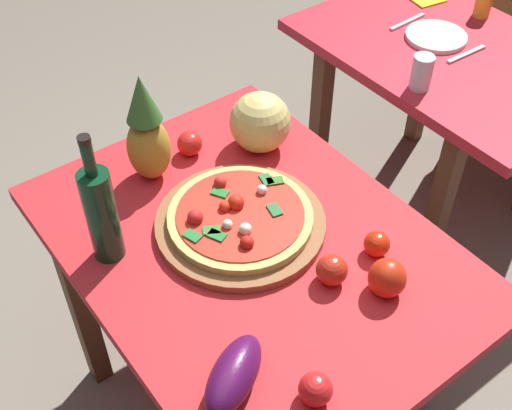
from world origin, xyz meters
name	(u,v)px	position (x,y,z in m)	size (l,w,h in m)	color
ground_plane	(253,392)	(0.00, 0.00, 0.00)	(10.00, 10.00, 0.00)	gray
display_table	(252,268)	(0.00, 0.00, 0.64)	(1.12, 0.83, 0.74)	brown
background_table	(445,76)	(-0.31, 1.11, 0.63)	(1.06, 0.72, 0.74)	brown
pizza_board	(240,224)	(-0.06, 0.01, 0.75)	(0.44, 0.44, 0.03)	brown
pizza	(239,216)	(-0.06, 0.01, 0.78)	(0.37, 0.37, 0.06)	#D1B860
wine_bottle	(101,213)	(-0.18, -0.30, 0.88)	(0.08, 0.08, 0.37)	#0F371F
pineapple_left	(147,134)	(-0.37, -0.07, 0.89)	(0.12, 0.12, 0.33)	#B88E31
melon	(260,122)	(-0.29, 0.25, 0.83)	(0.18, 0.18, 0.18)	#DDCB71
bell_pepper	(387,278)	(0.31, 0.16, 0.79)	(0.09, 0.09, 0.10)	red
eggplant	(234,375)	(0.30, -0.27, 0.79)	(0.20, 0.09, 0.09)	#481042
tomato_near_board	(190,144)	(-0.38, 0.07, 0.78)	(0.07, 0.07, 0.07)	red
tomato_at_corner	(377,244)	(0.21, 0.22, 0.77)	(0.07, 0.07, 0.07)	red
tomato_by_bottle	(332,270)	(0.21, 0.08, 0.78)	(0.08, 0.08, 0.08)	red
tomato_beside_pepper	(316,389)	(0.42, -0.15, 0.78)	(0.07, 0.07, 0.07)	red
drinking_glass_juice	(484,3)	(-0.41, 1.38, 0.79)	(0.06, 0.06, 0.10)	gold
drinking_glass_water	(422,72)	(-0.22, 0.84, 0.80)	(0.07, 0.07, 0.12)	silver
dinner_plate	(436,36)	(-0.39, 1.12, 0.75)	(0.22, 0.22, 0.02)	white
fork_utensil	(407,22)	(-0.53, 1.12, 0.74)	(0.02, 0.18, 0.01)	silver
knife_utensil	(466,54)	(-0.25, 1.12, 0.74)	(0.02, 0.18, 0.01)	silver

